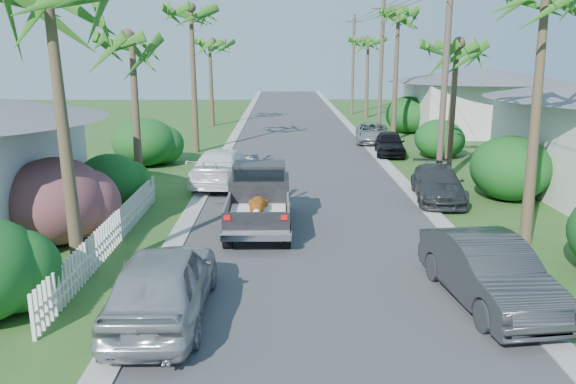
{
  "coord_description": "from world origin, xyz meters",
  "views": [
    {
      "loc": [
        -1.08,
        -10.2,
        5.57
      ],
      "look_at": [
        -0.87,
        6.63,
        1.4
      ],
      "focal_mm": 35.0,
      "sensor_mm": 36.0,
      "label": 1
    }
  ],
  "objects_px": {
    "pickup_truck": "(259,196)",
    "parked_car_rm": "(438,184)",
    "palm_r_d": "(368,39)",
    "parked_car_lf": "(223,167)",
    "parked_car_ln": "(163,283)",
    "palm_l_b": "(131,38)",
    "utility_pole_c": "(381,68)",
    "palm_l_c": "(191,9)",
    "palm_r_c": "(399,11)",
    "parked_car_rn": "(488,272)",
    "utility_pole_d": "(353,64)",
    "palm_l_d": "(210,41)",
    "parked_car_rf": "(390,144)",
    "utility_pole_b": "(445,78)",
    "parked_car_rd": "(372,133)",
    "house_right_far": "(478,103)",
    "palm_r_b": "(457,44)"
  },
  "relations": [
    {
      "from": "parked_car_rf",
      "to": "utility_pole_b",
      "type": "relative_size",
      "value": 0.43
    },
    {
      "from": "parked_car_lf",
      "to": "parked_car_rd",
      "type": "bearing_deg",
      "value": -119.36
    },
    {
      "from": "parked_car_rf",
      "to": "palm_l_b",
      "type": "bearing_deg",
      "value": -136.57
    },
    {
      "from": "palm_l_b",
      "to": "palm_r_b",
      "type": "height_order",
      "value": "palm_l_b"
    },
    {
      "from": "parked_car_rd",
      "to": "palm_l_b",
      "type": "distance_m",
      "value": 18.51
    },
    {
      "from": "pickup_truck",
      "to": "utility_pole_b",
      "type": "distance_m",
      "value": 9.81
    },
    {
      "from": "house_right_far",
      "to": "utility_pole_c",
      "type": "xyz_separation_m",
      "value": [
        -7.4,
        -2.0,
        2.48
      ]
    },
    {
      "from": "utility_pole_c",
      "to": "palm_r_c",
      "type": "bearing_deg",
      "value": -73.3
    },
    {
      "from": "utility_pole_b",
      "to": "utility_pole_d",
      "type": "bearing_deg",
      "value": 90.0
    },
    {
      "from": "palm_l_b",
      "to": "palm_l_d",
      "type": "bearing_deg",
      "value": 89.22
    },
    {
      "from": "parked_car_rn",
      "to": "palm_l_d",
      "type": "relative_size",
      "value": 0.6
    },
    {
      "from": "palm_l_d",
      "to": "utility_pole_c",
      "type": "distance_m",
      "value": 13.63
    },
    {
      "from": "pickup_truck",
      "to": "parked_car_rm",
      "type": "height_order",
      "value": "pickup_truck"
    },
    {
      "from": "parked_car_rn",
      "to": "parked_car_lf",
      "type": "distance_m",
      "value": 14.06
    },
    {
      "from": "palm_l_b",
      "to": "palm_r_b",
      "type": "relative_size",
      "value": 1.03
    },
    {
      "from": "parked_car_rn",
      "to": "parked_car_ln",
      "type": "bearing_deg",
      "value": 178.35
    },
    {
      "from": "palm_l_c",
      "to": "utility_pole_b",
      "type": "distance_m",
      "value": 15.05
    },
    {
      "from": "parked_car_ln",
      "to": "palm_r_b",
      "type": "bearing_deg",
      "value": -126.31
    },
    {
      "from": "parked_car_rd",
      "to": "utility_pole_b",
      "type": "bearing_deg",
      "value": -79.46
    },
    {
      "from": "parked_car_rd",
      "to": "parked_car_lf",
      "type": "relative_size",
      "value": 0.84
    },
    {
      "from": "palm_l_b",
      "to": "palm_r_d",
      "type": "bearing_deg",
      "value": 64.59
    },
    {
      "from": "palm_l_d",
      "to": "palm_r_b",
      "type": "distance_m",
      "value": 23.08
    },
    {
      "from": "pickup_truck",
      "to": "utility_pole_c",
      "type": "distance_m",
      "value": 21.95
    },
    {
      "from": "utility_pole_c",
      "to": "palm_l_c",
      "type": "bearing_deg",
      "value": -152.65
    },
    {
      "from": "palm_l_b",
      "to": "utility_pole_d",
      "type": "relative_size",
      "value": 0.82
    },
    {
      "from": "parked_car_ln",
      "to": "palm_l_b",
      "type": "relative_size",
      "value": 0.65
    },
    {
      "from": "palm_l_d",
      "to": "house_right_far",
      "type": "xyz_separation_m",
      "value": [
        19.5,
        -4.0,
        -4.32
      ]
    },
    {
      "from": "parked_car_rn",
      "to": "utility_pole_d",
      "type": "height_order",
      "value": "utility_pole_d"
    },
    {
      "from": "utility_pole_c",
      "to": "parked_car_rn",
      "type": "bearing_deg",
      "value": -94.34
    },
    {
      "from": "parked_car_ln",
      "to": "palm_r_c",
      "type": "relative_size",
      "value": 0.51
    },
    {
      "from": "pickup_truck",
      "to": "palm_l_c",
      "type": "distance_m",
      "value": 16.47
    },
    {
      "from": "parked_car_ln",
      "to": "utility_pole_c",
      "type": "xyz_separation_m",
      "value": [
        9.2,
        27.04,
        3.78
      ]
    },
    {
      "from": "parked_car_rm",
      "to": "parked_car_rd",
      "type": "distance_m",
      "value": 14.45
    },
    {
      "from": "parked_car_rm",
      "to": "pickup_truck",
      "type": "bearing_deg",
      "value": -147.28
    },
    {
      "from": "pickup_truck",
      "to": "utility_pole_c",
      "type": "relative_size",
      "value": 0.57
    },
    {
      "from": "parked_car_lf",
      "to": "palm_r_b",
      "type": "distance_m",
      "value": 11.51
    },
    {
      "from": "palm_r_c",
      "to": "utility_pole_c",
      "type": "height_order",
      "value": "palm_r_c"
    },
    {
      "from": "parked_car_lf",
      "to": "parked_car_rn",
      "type": "bearing_deg",
      "value": 127.03
    },
    {
      "from": "palm_l_d",
      "to": "palm_r_c",
      "type": "distance_m",
      "value": 15.1
    },
    {
      "from": "pickup_truck",
      "to": "parked_car_rm",
      "type": "bearing_deg",
      "value": 25.65
    },
    {
      "from": "parked_car_rf",
      "to": "parked_car_rn",
      "type": "bearing_deg",
      "value": -87.64
    },
    {
      "from": "utility_pole_d",
      "to": "palm_r_c",
      "type": "bearing_deg",
      "value": -87.98
    },
    {
      "from": "palm_r_d",
      "to": "parked_car_lf",
      "type": "bearing_deg",
      "value": -111.0
    },
    {
      "from": "palm_l_b",
      "to": "palm_r_d",
      "type": "xyz_separation_m",
      "value": [
        13.3,
        28.0,
        0.59
      ]
    },
    {
      "from": "parked_car_rn",
      "to": "utility_pole_d",
      "type": "bearing_deg",
      "value": 80.31
    },
    {
      "from": "parked_car_rm",
      "to": "parked_car_ln",
      "type": "bearing_deg",
      "value": -123.73
    },
    {
      "from": "parked_car_rn",
      "to": "palm_r_c",
      "type": "relative_size",
      "value": 0.49
    },
    {
      "from": "parked_car_rf",
      "to": "palm_r_c",
      "type": "xyz_separation_m",
      "value": [
        1.2,
        5.14,
        7.45
      ]
    },
    {
      "from": "palm_l_c",
      "to": "palm_l_b",
      "type": "bearing_deg",
      "value": -94.57
    },
    {
      "from": "palm_l_b",
      "to": "palm_r_c",
      "type": "distance_m",
      "value": 19.21
    }
  ]
}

